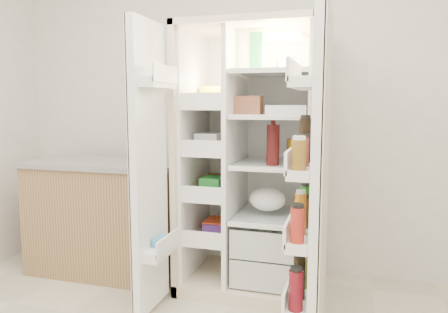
% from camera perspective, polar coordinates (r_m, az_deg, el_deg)
% --- Properties ---
extents(wall_back, '(4.00, 0.02, 2.70)m').
position_cam_1_polar(wall_back, '(3.29, 4.26, 8.30)').
color(wall_back, silver).
rests_on(wall_back, floor).
extents(refrigerator, '(0.92, 0.70, 1.80)m').
position_cam_1_polar(refrigerator, '(2.98, 4.27, -3.27)').
color(refrigerator, beige).
rests_on(refrigerator, floor).
extents(freezer_door, '(0.15, 0.40, 1.72)m').
position_cam_1_polar(freezer_door, '(2.56, -10.00, -1.74)').
color(freezer_door, white).
rests_on(freezer_door, floor).
extents(fridge_door, '(0.17, 0.58, 1.72)m').
position_cam_1_polar(fridge_door, '(2.21, 12.29, -3.87)').
color(fridge_door, white).
rests_on(fridge_door, floor).
extents(kitchen_counter, '(1.18, 0.63, 0.86)m').
position_cam_1_polar(kitchen_counter, '(3.39, -15.14, -7.67)').
color(kitchen_counter, '#9D7C4E').
rests_on(kitchen_counter, floor).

